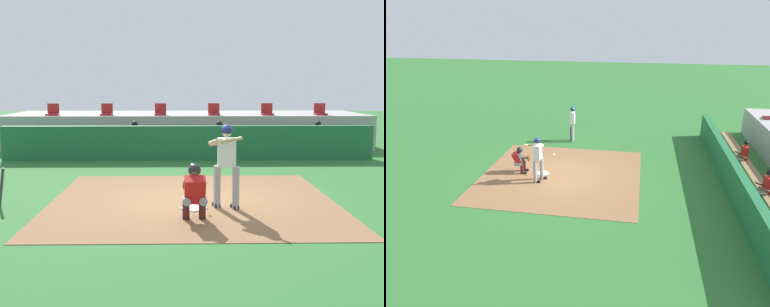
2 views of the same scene
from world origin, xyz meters
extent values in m
plane|color=#2D6B2D|center=(0.00, 0.00, 0.00)|extent=(80.00, 80.00, 0.00)
cube|color=olive|center=(0.00, 0.00, 0.01)|extent=(6.40, 6.40, 0.01)
cube|color=white|center=(0.00, -0.80, 0.02)|extent=(0.62, 0.62, 0.02)
cylinder|color=#99999E|center=(0.51, -0.67, 0.46)|extent=(0.15, 0.15, 0.92)
cylinder|color=#99999E|center=(0.89, -0.83, 0.46)|extent=(0.15, 0.15, 0.92)
cube|color=white|center=(0.70, -0.75, 1.22)|extent=(0.39, 0.25, 0.60)
sphere|color=tan|center=(0.70, -0.75, 1.65)|extent=(0.21, 0.21, 0.21)
sphere|color=navy|center=(0.70, -0.75, 1.68)|extent=(0.24, 0.24, 0.24)
cylinder|color=tan|center=(0.43, -0.72, 1.43)|extent=(0.25, 0.25, 0.17)
cylinder|color=tan|center=(0.62, -0.68, 1.43)|extent=(0.57, 0.16, 0.18)
cylinder|color=tan|center=(0.66, -0.93, 1.48)|extent=(0.67, 0.62, 0.24)
cube|color=black|center=(0.49, -0.61, 0.04)|extent=(0.17, 0.28, 0.09)
cube|color=black|center=(0.88, -0.77, 0.04)|extent=(0.17, 0.28, 0.09)
cylinder|color=gray|center=(-0.16, -1.78, 0.42)|extent=(0.17, 0.32, 0.16)
cylinder|color=#4C1919|center=(-0.17, -1.63, 0.21)|extent=(0.14, 0.14, 0.42)
cube|color=black|center=(-0.17, -1.57, 0.04)|extent=(0.12, 0.24, 0.08)
cylinder|color=gray|center=(0.16, -1.77, 0.42)|extent=(0.17, 0.32, 0.16)
cylinder|color=#4C1919|center=(0.15, -1.62, 0.21)|extent=(0.14, 0.14, 0.42)
cube|color=black|center=(0.15, -1.56, 0.04)|extent=(0.12, 0.24, 0.08)
cube|color=red|center=(0.00, -1.83, 0.64)|extent=(0.41, 0.45, 0.57)
cube|color=#2D2D33|center=(-0.01, -1.71, 0.64)|extent=(0.39, 0.26, 0.45)
sphere|color=brown|center=(-0.01, -1.75, 0.98)|extent=(0.21, 0.21, 0.21)
sphere|color=#232328|center=(-0.01, -1.73, 1.00)|extent=(0.25, 0.25, 0.25)
cylinder|color=brown|center=(-0.05, -1.60, 0.64)|extent=(0.11, 0.45, 0.10)
ellipsoid|color=brown|center=(-0.10, -1.38, 0.64)|extent=(0.28, 0.13, 0.30)
sphere|color=white|center=(-0.02, -0.29, 0.88)|extent=(0.07, 0.07, 0.07)
cylinder|color=#333338|center=(-4.17, -0.43, 0.42)|extent=(0.18, 0.06, 0.85)
cube|color=#1E6638|center=(0.00, 6.50, 0.60)|extent=(13.00, 0.30, 1.20)
cube|color=olive|center=(0.00, 7.50, 0.23)|extent=(11.80, 0.44, 0.45)
cylinder|color=#939399|center=(-2.09, 7.25, 0.49)|extent=(0.15, 0.40, 0.15)
cylinder|color=#939399|center=(-2.09, 7.05, 0.23)|extent=(0.13, 0.13, 0.45)
cube|color=maroon|center=(-2.09, 7.00, 0.04)|extent=(0.11, 0.24, 0.08)
cylinder|color=#939399|center=(-1.83, 7.25, 0.49)|extent=(0.15, 0.40, 0.15)
cylinder|color=#939399|center=(-1.83, 7.05, 0.23)|extent=(0.13, 0.13, 0.45)
cube|color=maroon|center=(-1.83, 7.00, 0.04)|extent=(0.11, 0.24, 0.08)
cube|color=red|center=(-1.96, 7.47, 0.76)|extent=(0.36, 0.22, 0.54)
sphere|color=brown|center=(-1.96, 7.47, 1.15)|extent=(0.20, 0.20, 0.20)
sphere|color=black|center=(-1.96, 7.47, 1.19)|extent=(0.22, 0.22, 0.22)
cylinder|color=brown|center=(-2.16, 7.33, 0.65)|extent=(0.09, 0.41, 0.22)
cylinder|color=brown|center=(-1.76, 7.33, 0.65)|extent=(0.09, 0.41, 0.22)
cylinder|color=#939399|center=(1.03, 7.25, 0.49)|extent=(0.15, 0.40, 0.15)
cylinder|color=#939399|center=(1.03, 7.05, 0.23)|extent=(0.13, 0.13, 0.45)
cube|color=maroon|center=(1.03, 7.00, 0.04)|extent=(0.11, 0.24, 0.08)
cylinder|color=#939399|center=(1.29, 7.25, 0.49)|extent=(0.15, 0.40, 0.15)
cylinder|color=#939399|center=(1.29, 7.05, 0.23)|extent=(0.13, 0.13, 0.45)
cube|color=maroon|center=(1.29, 7.00, 0.04)|extent=(0.11, 0.24, 0.08)
cube|color=red|center=(1.16, 7.47, 0.76)|extent=(0.36, 0.22, 0.54)
sphere|color=brown|center=(1.16, 7.47, 1.15)|extent=(0.20, 0.20, 0.20)
sphere|color=black|center=(1.16, 7.47, 1.19)|extent=(0.22, 0.22, 0.22)
cylinder|color=brown|center=(0.96, 7.33, 0.65)|extent=(0.09, 0.41, 0.22)
cylinder|color=brown|center=(1.36, 7.33, 0.65)|extent=(0.09, 0.41, 0.22)
cylinder|color=#939399|center=(4.70, 7.25, 0.49)|extent=(0.15, 0.40, 0.15)
cylinder|color=#939399|center=(4.70, 7.05, 0.23)|extent=(0.13, 0.13, 0.45)
cube|color=maroon|center=(4.70, 7.00, 0.04)|extent=(0.11, 0.24, 0.08)
cylinder|color=#939399|center=(4.96, 7.25, 0.49)|extent=(0.15, 0.40, 0.15)
cylinder|color=#939399|center=(4.96, 7.05, 0.23)|extent=(0.13, 0.13, 0.45)
cube|color=maroon|center=(4.96, 7.00, 0.04)|extent=(0.11, 0.24, 0.08)
cube|color=red|center=(4.83, 7.47, 0.76)|extent=(0.36, 0.22, 0.54)
sphere|color=tan|center=(4.83, 7.47, 1.15)|extent=(0.20, 0.20, 0.20)
sphere|color=black|center=(4.83, 7.47, 1.19)|extent=(0.22, 0.22, 0.22)
cylinder|color=tan|center=(4.63, 7.33, 0.65)|extent=(0.09, 0.41, 0.22)
cylinder|color=tan|center=(5.03, 7.33, 0.65)|extent=(0.09, 0.41, 0.22)
cube|color=#9E9E99|center=(0.00, 10.90, 0.70)|extent=(15.00, 4.40, 1.40)
cube|color=#A51E1E|center=(-5.42, 9.30, 1.44)|extent=(0.46, 0.46, 0.08)
cube|color=#A51E1E|center=(-5.42, 9.50, 1.68)|extent=(0.46, 0.06, 0.40)
cube|color=#A51E1E|center=(-3.25, 9.30, 1.44)|extent=(0.46, 0.46, 0.08)
cube|color=#A51E1E|center=(-3.25, 9.50, 1.68)|extent=(0.46, 0.06, 0.40)
cube|color=#A51E1E|center=(-1.08, 9.30, 1.44)|extent=(0.46, 0.46, 0.08)
cube|color=#A51E1E|center=(-1.08, 9.50, 1.68)|extent=(0.46, 0.06, 0.40)
cube|color=#A51E1E|center=(1.08, 9.30, 1.44)|extent=(0.46, 0.46, 0.08)
cube|color=#A51E1E|center=(1.08, 9.50, 1.68)|extent=(0.46, 0.06, 0.40)
cube|color=#A51E1E|center=(3.25, 9.30, 1.44)|extent=(0.46, 0.46, 0.08)
cube|color=#A51E1E|center=(3.25, 9.50, 1.68)|extent=(0.46, 0.06, 0.40)
cube|color=#A51E1E|center=(5.42, 9.30, 1.44)|extent=(0.46, 0.46, 0.08)
cube|color=#A51E1E|center=(5.42, 9.50, 1.68)|extent=(0.46, 0.06, 0.40)
camera|label=1|loc=(-0.27, -11.48, 2.64)|focal=48.18mm
camera|label=2|loc=(13.17, 3.05, 6.08)|focal=33.60mm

